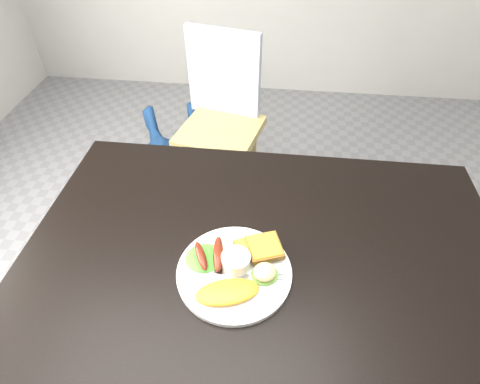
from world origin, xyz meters
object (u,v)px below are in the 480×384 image
Objects in this scene: person at (181,93)px; plate at (234,272)px; dining_table at (264,256)px; dining_chair at (220,132)px.

person is 5.48× the size of plate.
person reaches higher than dining_table.
dining_chair is 0.25× the size of person.
dining_chair is at bearing -151.45° from person.
person is at bearing -114.43° from dining_chair.
plate is at bearing 87.64° from person.
dining_table is 4.45× the size of plate.
dining_chair is 1.07m from plate.
plate is (-0.07, -0.07, 0.03)m from dining_table.
dining_table is 1.01m from dining_chair.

